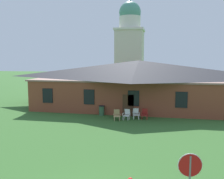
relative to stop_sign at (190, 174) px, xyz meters
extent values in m
cube|color=brown|center=(-3.65, 20.43, -0.11)|extent=(22.24, 10.00, 3.20)
cube|color=#8C6458|center=(-3.65, 20.43, 1.57)|extent=(22.69, 10.20, 0.16)
pyramid|color=#28282D|center=(-3.65, 20.43, 2.66)|extent=(23.13, 10.40, 2.01)
cube|color=black|center=(-12.55, 15.40, 0.05)|extent=(1.10, 0.06, 1.50)
cube|color=black|center=(-8.10, 15.40, 0.05)|extent=(1.10, 0.06, 1.50)
cube|color=black|center=(-3.65, 15.40, 0.05)|extent=(1.10, 0.06, 1.50)
cube|color=black|center=(0.80, 15.40, 0.05)|extent=(1.10, 0.06, 1.50)
cube|color=#422819|center=(-4.16, 15.40, -0.66)|extent=(1.10, 0.06, 2.10)
cube|color=beige|center=(-6.94, 37.20, 3.58)|extent=(4.80, 4.80, 10.57)
cube|color=silver|center=(-6.94, 37.20, 9.04)|extent=(5.18, 5.18, 0.36)
cylinder|color=silver|center=(-6.94, 37.20, 10.32)|extent=(3.80, 3.80, 2.20)
sphere|color=#4C8E7A|center=(-6.94, 37.20, 12.10)|extent=(3.88, 3.88, 3.88)
cylinder|color=white|center=(0.00, 0.01, 0.29)|extent=(0.80, 0.15, 0.81)
cylinder|color=#B71414|center=(0.00, -0.01, 0.29)|extent=(0.75, 0.15, 0.76)
cube|color=tan|center=(-4.64, 13.29, -1.53)|extent=(0.06, 0.06, 0.36)
cube|color=tan|center=(-5.09, 13.18, -1.53)|extent=(0.06, 0.06, 0.36)
cube|color=tan|center=(-4.75, 13.72, -1.53)|extent=(0.06, 0.06, 0.36)
cube|color=tan|center=(-5.19, 13.61, -1.53)|extent=(0.06, 0.06, 0.36)
cube|color=tan|center=(-4.92, 13.45, -1.32)|extent=(0.65, 0.63, 0.05)
cube|color=tan|center=(-4.99, 13.75, -1.02)|extent=(0.54, 0.31, 0.54)
cube|color=tan|center=(-4.63, 13.50, -1.13)|extent=(0.17, 0.47, 0.03)
cube|color=tan|center=(-4.59, 13.34, -1.24)|extent=(0.05, 0.05, 0.22)
cube|color=tan|center=(-5.19, 13.36, -1.13)|extent=(0.17, 0.47, 0.03)
cube|color=tan|center=(-5.16, 13.20, -1.24)|extent=(0.05, 0.05, 0.22)
cube|color=white|center=(-3.92, 13.57, -1.53)|extent=(0.06, 0.06, 0.36)
cube|color=white|center=(-4.37, 13.65, -1.53)|extent=(0.06, 0.06, 0.36)
cube|color=white|center=(-3.84, 14.00, -1.53)|extent=(0.06, 0.06, 0.36)
cube|color=white|center=(-4.30, 14.08, -1.53)|extent=(0.06, 0.06, 0.36)
cube|color=white|center=(-4.11, 13.82, -1.32)|extent=(0.62, 0.61, 0.05)
cube|color=white|center=(-4.05, 14.13, -1.02)|extent=(0.54, 0.28, 0.54)
cube|color=white|center=(-3.83, 13.75, -1.13)|extent=(0.14, 0.47, 0.03)
cube|color=white|center=(-3.85, 13.59, -1.24)|extent=(0.05, 0.05, 0.22)
cube|color=white|center=(-4.40, 13.85, -1.13)|extent=(0.14, 0.47, 0.03)
cube|color=white|center=(-4.43, 13.70, -1.24)|extent=(0.05, 0.05, 0.22)
cube|color=silver|center=(-3.01, 14.19, -1.53)|extent=(0.06, 0.06, 0.36)
cube|color=silver|center=(-3.46, 14.09, -1.53)|extent=(0.06, 0.06, 0.36)
cube|color=silver|center=(-3.10, 14.62, -1.53)|extent=(0.06, 0.06, 0.36)
cube|color=silver|center=(-3.55, 14.53, -1.53)|extent=(0.06, 0.06, 0.36)
cube|color=silver|center=(-3.28, 14.36, -1.32)|extent=(0.64, 0.62, 0.05)
cube|color=silver|center=(-3.35, 14.66, -1.02)|extent=(0.54, 0.29, 0.54)
cube|color=silver|center=(-2.99, 14.40, -1.13)|extent=(0.15, 0.47, 0.03)
cube|color=silver|center=(-2.96, 14.24, -1.24)|extent=(0.05, 0.05, 0.22)
cube|color=silver|center=(-3.56, 14.28, -1.13)|extent=(0.15, 0.47, 0.03)
cube|color=silver|center=(-3.53, 14.12, -1.24)|extent=(0.05, 0.05, 0.22)
cube|color=maroon|center=(-2.26, 14.16, -1.53)|extent=(0.05, 0.05, 0.36)
cube|color=maroon|center=(-2.72, 14.15, -1.53)|extent=(0.05, 0.05, 0.36)
cube|color=maroon|center=(-2.28, 14.60, -1.53)|extent=(0.05, 0.05, 0.36)
cube|color=maroon|center=(-2.74, 14.59, -1.53)|extent=(0.05, 0.05, 0.36)
cube|color=maroon|center=(-2.50, 14.38, -1.32)|extent=(0.56, 0.54, 0.05)
cube|color=maroon|center=(-2.51, 14.69, -1.02)|extent=(0.52, 0.21, 0.54)
cube|color=maroon|center=(-2.21, 14.37, -1.13)|extent=(0.07, 0.47, 0.03)
cube|color=maroon|center=(-2.20, 14.20, -1.24)|extent=(0.04, 0.04, 0.22)
cube|color=maroon|center=(-2.79, 14.35, -1.13)|extent=(0.07, 0.47, 0.03)
cube|color=maroon|center=(-2.78, 14.18, -1.24)|extent=(0.04, 0.04, 0.22)
cylinder|color=#335638|center=(-6.75, 15.13, -1.26)|extent=(0.52, 0.52, 0.90)
cylinder|color=black|center=(-6.75, 15.13, -0.77)|extent=(0.56, 0.56, 0.08)
camera|label=1|loc=(-0.95, -8.16, 3.74)|focal=39.92mm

